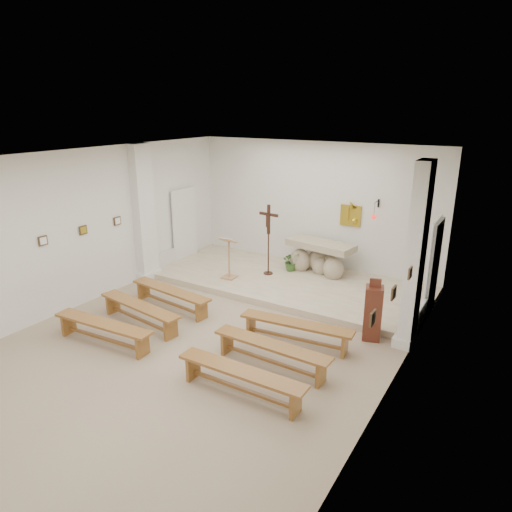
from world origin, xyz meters
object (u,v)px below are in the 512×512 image
Objects in this scene: donation_pedestal at (373,313)px; bench_right_second at (271,350)px; altar at (319,259)px; bench_left_third at (103,328)px; bench_right_front at (296,328)px; lectern at (229,258)px; bench_left_second at (140,310)px; crucifix_stand at (268,235)px; bench_left_front at (171,294)px; bench_right_third at (241,376)px.

donation_pedestal is 0.57× the size of bench_right_second.
bench_left_third is (-2.03, -5.47, -0.15)m from altar.
bench_left_third is at bearing -161.46° from bench_right_second.
lectern is at bearing 140.04° from bench_right_front.
bench_right_front and bench_left_second have the same top height.
altar is 0.84× the size of bench_left_third.
bench_left_front is at bearing -103.41° from crucifix_stand.
bench_left_second is at bearing 162.55° from bench_right_third.
crucifix_stand reaches higher than bench_right_second.
crucifix_stand is at bearing 114.73° from bench_right_third.
bench_left_front and bench_right_second have the same top height.
donation_pedestal is 4.41m from bench_left_front.
bench_right_second is 1.00× the size of bench_right_third.
lectern is 4.11m from bench_right_second.
crucifix_stand is 3.02m from bench_left_front.
bench_right_front and bench_right_second have the same top height.
donation_pedestal is 3.12m from bench_right_third.
altar is at bearing 66.58° from bench_left_front.
bench_right_second is (-0.00, -0.96, 0.00)m from bench_right_front.
bench_left_second is at bearing -98.69° from crucifix_stand.
bench_right_third is at bearing -70.09° from altar.
donation_pedestal reaches higher than bench_right_second.
altar is at bearing 105.31° from bench_right_second.
donation_pedestal is (3.35, -1.76, -0.66)m from crucifix_stand.
lectern is at bearing -129.49° from altar.
bench_left_third is (-3.14, -0.96, 0.00)m from bench_right_second.
bench_right_third is (3.14, 0.00, 0.00)m from bench_left_third.
crucifix_stand is 0.84× the size of bench_right_second.
lectern is 2.93m from bench_left_second.
lectern is at bearing 92.58° from bench_left_second.
bench_right_second is 1.00× the size of bench_left_third.
bench_right_third is at bearing -56.89° from lectern.
crucifix_stand reaches higher than bench_left_second.
bench_left_third is 1.01× the size of bench_right_third.
bench_left_third is at bearing -95.81° from crucifix_stand.
bench_right_second is (1.10, -4.51, -0.15)m from altar.
bench_left_second is at bearing -105.76° from altar.
crucifix_stand is at bearing 83.01° from bench_left_second.
lectern is 4.83m from bench_right_third.
crucifix_stand is 0.83× the size of bench_left_second.
bench_right_front and bench_left_third have the same top height.
bench_left_second is 1.01× the size of bench_right_second.
bench_left_third and bench_right_third have the same top height.
donation_pedestal is at bearing -17.17° from lectern.
bench_left_front is at bearing 164.60° from bench_right_second.
bench_right_second is (2.89, -2.90, -0.35)m from lectern.
altar reaches higher than bench_right_second.
bench_right_front is at bearing -45.61° from crucifix_stand.
donation_pedestal reaches higher than bench_left_front.
bench_right_front is (-1.16, -0.98, -0.21)m from donation_pedestal.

